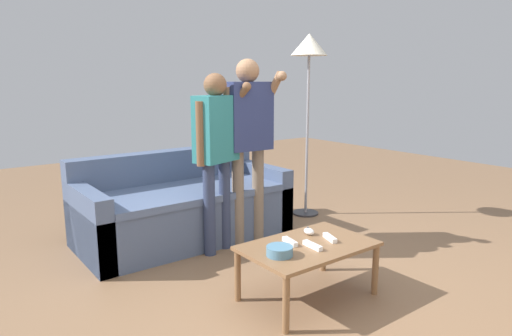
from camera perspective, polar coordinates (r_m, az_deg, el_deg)
ground_plane at (r=3.31m, az=1.29°, el=-14.91°), size 12.00×12.00×0.00m
couch at (r=4.24m, az=-9.32°, el=-4.97°), size 1.89×0.91×0.78m
coffee_table at (r=3.06m, az=6.64°, el=-10.44°), size 0.87×0.56×0.38m
snack_bowl at (r=2.84m, az=3.02°, el=-10.50°), size 0.17×0.17×0.06m
game_remote_nunchuk at (r=3.22m, az=6.75°, el=-8.01°), size 0.06×0.09×0.05m
floor_lamp at (r=4.79m, az=6.77°, el=13.97°), size 0.38×0.38×1.92m
player_center at (r=3.71m, az=-5.06°, el=3.30°), size 0.48×0.30×1.51m
player_right at (r=3.91m, az=-1.02°, el=4.87°), size 0.48×0.39×1.63m
game_remote_wand_near at (r=3.14m, az=9.39°, el=-8.76°), size 0.08×0.15×0.03m
game_remote_wand_far at (r=2.98m, az=7.21°, el=-9.76°), size 0.05×0.16×0.03m
game_remote_wand_spare at (r=3.04m, az=4.34°, el=-9.33°), size 0.06×0.15×0.03m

